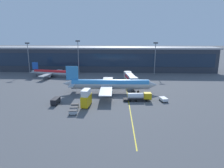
# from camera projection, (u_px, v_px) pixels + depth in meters

# --- Properties ---
(ground_plane) EXTENTS (700.00, 700.00, 0.00)m
(ground_plane) POSITION_uv_depth(u_px,v_px,m) (113.00, 99.00, 84.84)
(ground_plane) COLOR #515459
(apron_lead_in_line) EXTENTS (1.94, 79.99, 0.01)m
(apron_lead_in_line) POSITION_uv_depth(u_px,v_px,m) (128.00, 98.00, 86.53)
(apron_lead_in_line) COLOR yellow
(apron_lead_in_line) RESTS_ON ground_plane
(terminal_building) EXTENTS (164.57, 16.56, 16.25)m
(terminal_building) POSITION_uv_depth(u_px,v_px,m) (95.00, 59.00, 146.18)
(terminal_building) COLOR #2D333D
(terminal_building) RESTS_ON ground_plane
(main_airliner) EXTENTS (41.78, 32.89, 11.85)m
(main_airliner) POSITION_uv_depth(u_px,v_px,m) (110.00, 84.00, 92.74)
(main_airliner) COLOR #B2B7BC
(main_airliner) RESTS_ON ground_plane
(jet_bridge) EXTENTS (6.19, 18.11, 6.57)m
(jet_bridge) POSITION_uv_depth(u_px,v_px,m) (130.00, 77.00, 101.94)
(jet_bridge) COLOR #B2B7BC
(jet_bridge) RESTS_ON ground_plane
(fuel_tanker) EXTENTS (10.95, 3.25, 3.25)m
(fuel_tanker) POSITION_uv_depth(u_px,v_px,m) (139.00, 97.00, 82.19)
(fuel_tanker) COLOR #232326
(fuel_tanker) RESTS_ON ground_plane
(crew_van) EXTENTS (2.42, 5.13, 2.30)m
(crew_van) POSITION_uv_depth(u_px,v_px,m) (55.00, 101.00, 78.42)
(crew_van) COLOR black
(crew_van) RESTS_ON ground_plane
(catering_lift) EXTENTS (3.14, 7.01, 6.30)m
(catering_lift) POSITION_uv_depth(u_px,v_px,m) (86.00, 98.00, 76.02)
(catering_lift) COLOR yellow
(catering_lift) RESTS_ON ground_plane
(pushback_tug) EXTENTS (3.18, 4.25, 1.40)m
(pushback_tug) POSITION_uv_depth(u_px,v_px,m) (164.00, 99.00, 82.01)
(pushback_tug) COLOR white
(pushback_tug) RESTS_ON ground_plane
(baggage_cart_0) EXTENTS (2.81, 1.89, 1.48)m
(baggage_cart_0) POSITION_uv_depth(u_px,v_px,m) (73.00, 112.00, 68.78)
(baggage_cart_0) COLOR #B2B7BC
(baggage_cart_0) RESTS_ON ground_plane
(baggage_cart_1) EXTENTS (2.81, 1.89, 1.48)m
(baggage_cart_1) POSITION_uv_depth(u_px,v_px,m) (74.00, 109.00, 71.87)
(baggage_cart_1) COLOR gray
(baggage_cart_1) RESTS_ON ground_plane
(baggage_cart_2) EXTENTS (2.81, 1.89, 1.48)m
(baggage_cart_2) POSITION_uv_depth(u_px,v_px,m) (75.00, 106.00, 74.97)
(baggage_cart_2) COLOR #595B60
(baggage_cart_2) RESTS_ON ground_plane
(commuter_jet_far) EXTENTS (29.20, 23.16, 8.59)m
(commuter_jet_far) POSITION_uv_depth(u_px,v_px,m) (52.00, 72.00, 125.23)
(commuter_jet_far) COLOR #B2B7BC
(commuter_jet_far) RESTS_ON ground_plane
(apron_light_mast_0) EXTENTS (2.80, 0.50, 21.11)m
(apron_light_mast_0) POSITION_uv_depth(u_px,v_px,m) (78.00, 54.00, 133.92)
(apron_light_mast_0) COLOR gray
(apron_light_mast_0) RESTS_ON ground_plane
(apron_light_mast_1) EXTENTS (2.80, 0.50, 20.03)m
(apron_light_mast_1) POSITION_uv_depth(u_px,v_px,m) (155.00, 55.00, 132.05)
(apron_light_mast_1) COLOR gray
(apron_light_mast_1) RESTS_ON ground_plane
(apron_light_mast_2) EXTENTS (2.80, 0.50, 19.73)m
(apron_light_mast_2) POSITION_uv_depth(u_px,v_px,m) (28.00, 55.00, 135.43)
(apron_light_mast_2) COLOR gray
(apron_light_mast_2) RESTS_ON ground_plane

